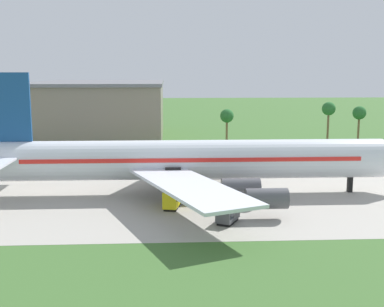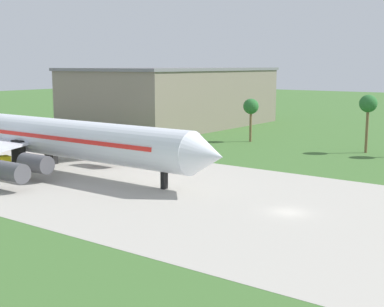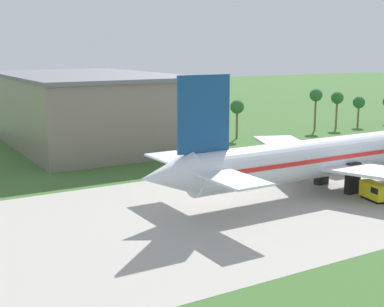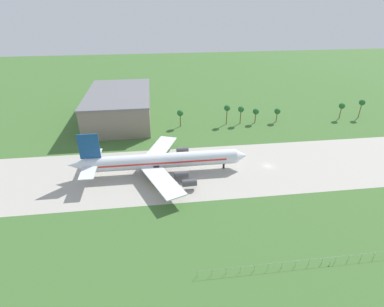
{
  "view_description": "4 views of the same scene",
  "coord_description": "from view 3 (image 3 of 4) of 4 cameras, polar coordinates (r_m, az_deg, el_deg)",
  "views": [
    {
      "loc": [
        -50.47,
        -75.7,
        19.67
      ],
      "look_at": [
        -46.49,
        0.76,
        6.72
      ],
      "focal_mm": 45.0,
      "sensor_mm": 36.0,
      "label": 1
    },
    {
      "loc": [
        27.97,
        -58.03,
        17.82
      ],
      "look_at": [
        -15.17,
        0.76,
        5.72
      ],
      "focal_mm": 50.0,
      "sensor_mm": 36.0,
      "label": 2
    },
    {
      "loc": [
        -114.87,
        -61.55,
        23.26
      ],
      "look_at": [
        -77.81,
        0.76,
        8.89
      ],
      "focal_mm": 50.0,
      "sensor_mm": 36.0,
      "label": 3
    },
    {
      "loc": [
        -48.61,
        -110.6,
        67.89
      ],
      "look_at": [
        -33.73,
        5.0,
        6.0
      ],
      "focal_mm": 28.0,
      "sensor_mm": 36.0,
      "label": 4
    }
  ],
  "objects": [
    {
      "name": "baggage_tug",
      "position": [
        87.37,
        18.9,
        -3.83
      ],
      "size": [
        2.95,
        5.17,
        2.81
      ],
      "color": "black",
      "rests_on": "ground_plane"
    },
    {
      "name": "palm_tree_row",
      "position": [
        175.38,
        19.38,
        5.67
      ],
      "size": [
        115.27,
        3.6,
        11.91
      ],
      "color": "brown",
      "rests_on": "ground_plane"
    },
    {
      "name": "terminal_building",
      "position": [
        136.38,
        -11.34,
        4.8
      ],
      "size": [
        36.72,
        61.2,
        17.05
      ],
      "color": "slate",
      "rests_on": "ground_plane"
    },
    {
      "name": "jet_airliner",
      "position": [
        93.22,
        16.06,
        -0.11
      ],
      "size": [
        75.63,
        54.39,
        19.67
      ],
      "color": "silver",
      "rests_on": "ground_plane"
    }
  ]
}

